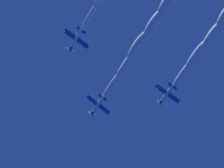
{
  "coord_description": "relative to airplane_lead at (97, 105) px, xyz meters",
  "views": [
    {
      "loc": [
        0.68,
        -37.84,
        1.89
      ],
      "look_at": [
        2.04,
        -6.88,
        92.42
      ],
      "focal_mm": 55.25,
      "sensor_mm": 36.0,
      "label": 1
    }
  ],
  "objects": [
    {
      "name": "airplane_lead",
      "position": [
        0.0,
        0.0,
        0.0
      ],
      "size": [
        7.1,
        6.99,
        3.55
      ],
      "color": "silver"
    },
    {
      "name": "airplane_left_wingman",
      "position": [
        -6.36,
        -18.31,
        0.69
      ],
      "size": [
        7.19,
        7.06,
        3.21
      ],
      "color": "silver"
    },
    {
      "name": "airplane_right_wingman",
      "position": [
        19.37,
        -3.67,
        1.3
      ],
      "size": [
        7.22,
        7.01,
        3.29
      ],
      "color": "silver"
    },
    {
      "name": "smoke_trail_lead",
      "position": [
        15.12,
        -26.86,
        -1.46
      ],
      "size": [
        22.6,
        38.44,
        4.18
      ],
      "color": "white"
    }
  ]
}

